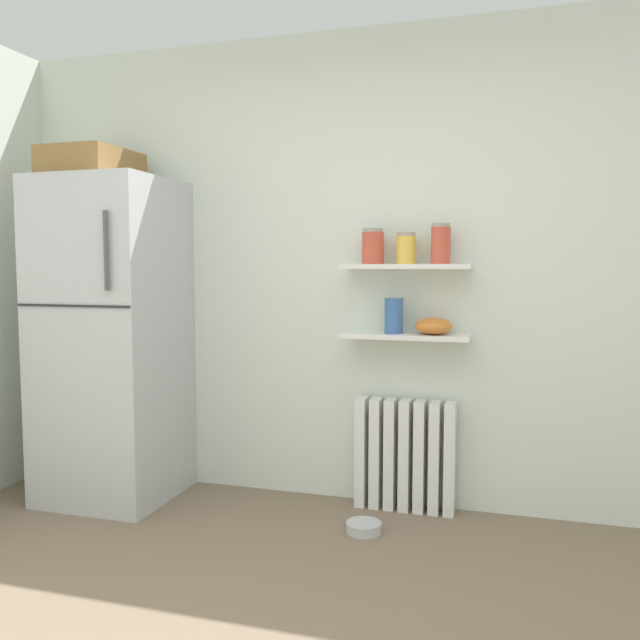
# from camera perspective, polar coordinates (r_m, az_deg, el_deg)

# --- Properties ---
(back_wall) EXTENTS (7.04, 0.10, 2.60)m
(back_wall) POSITION_cam_1_polar(r_m,az_deg,el_deg) (3.61, 5.73, 4.43)
(back_wall) COLOR silver
(back_wall) RESTS_ON ground_plane
(refrigerator) EXTENTS (0.69, 0.70, 1.97)m
(refrigerator) POSITION_cam_1_polar(r_m,az_deg,el_deg) (3.86, -17.85, -1.15)
(refrigerator) COLOR #B7BABF
(refrigerator) RESTS_ON ground_plane
(radiator) EXTENTS (0.54, 0.12, 0.60)m
(radiator) POSITION_cam_1_polar(r_m,az_deg,el_deg) (3.60, 7.48, -11.70)
(radiator) COLOR white
(radiator) RESTS_ON ground_plane
(wall_shelf_lower) EXTENTS (0.67, 0.22, 0.02)m
(wall_shelf_lower) POSITION_cam_1_polar(r_m,az_deg,el_deg) (3.45, 7.51, -1.40)
(wall_shelf_lower) COLOR white
(wall_shelf_upper) EXTENTS (0.67, 0.22, 0.02)m
(wall_shelf_upper) POSITION_cam_1_polar(r_m,az_deg,el_deg) (3.43, 7.58, 4.69)
(wall_shelf_upper) COLOR white
(storage_jar_0) EXTENTS (0.12, 0.12, 0.19)m
(storage_jar_0) POSITION_cam_1_polar(r_m,az_deg,el_deg) (3.46, 4.67, 6.46)
(storage_jar_0) COLOR #C64C38
(storage_jar_0) RESTS_ON wall_shelf_upper
(storage_jar_1) EXTENTS (0.10, 0.10, 0.16)m
(storage_jar_1) POSITION_cam_1_polar(r_m,az_deg,el_deg) (3.43, 7.60, 6.25)
(storage_jar_1) COLOR yellow
(storage_jar_1) RESTS_ON wall_shelf_upper
(storage_jar_2) EXTENTS (0.10, 0.10, 0.21)m
(storage_jar_2) POSITION_cam_1_polar(r_m,az_deg,el_deg) (3.41, 10.58, 6.59)
(storage_jar_2) COLOR #C64C38
(storage_jar_2) RESTS_ON wall_shelf_upper
(vase) EXTENTS (0.10, 0.10, 0.19)m
(vase) POSITION_cam_1_polar(r_m,az_deg,el_deg) (3.45, 6.51, 0.38)
(vase) COLOR #38609E
(vase) RESTS_ON wall_shelf_lower
(shelf_bowl) EXTENTS (0.20, 0.20, 0.09)m
(shelf_bowl) POSITION_cam_1_polar(r_m,az_deg,el_deg) (3.42, 9.95, -0.53)
(shelf_bowl) COLOR orange
(shelf_bowl) RESTS_ON wall_shelf_lower
(pet_food_bowl) EXTENTS (0.18, 0.18, 0.05)m
(pet_food_bowl) POSITION_cam_1_polar(r_m,az_deg,el_deg) (3.38, 3.91, -17.74)
(pet_food_bowl) COLOR #B7B7BC
(pet_food_bowl) RESTS_ON ground_plane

